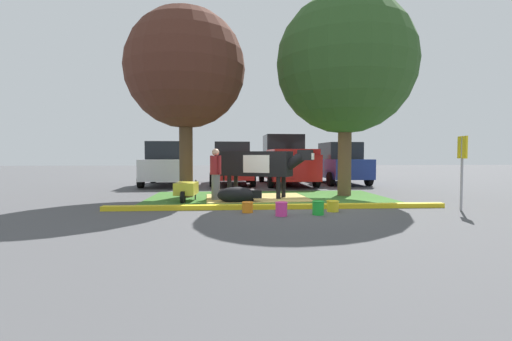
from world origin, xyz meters
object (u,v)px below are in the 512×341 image
Objects in this scene: person_handler at (216,173)px; bucket_orange at (248,207)px; parking_sign at (462,158)px; shade_tree_left at (185,69)px; bucket_yellow at (333,206)px; shade_tree_right at (346,65)px; sedan_blue at (340,164)px; wheelbarrow at (186,189)px; cow_holstein at (259,164)px; calf_lying at (237,195)px; bucket_green at (318,208)px; bucket_pink at (281,209)px; sedan_silver at (167,164)px; sedan_red at (232,164)px; pickup_truck_maroon at (286,161)px.

person_handler reaches higher than bucket_orange.
person_handler is at bearing 159.07° from parking_sign.
shade_tree_left is 6.61m from bucket_yellow.
shade_tree_right is 6.56m from sedan_blue.
shade_tree_right is 4.25× the size of wheelbarrow.
cow_holstein is 3.14m from bucket_orange.
wheelbarrow is at bearing 162.76° from calf_lying.
shade_tree_right reaches higher than bucket_green.
bucket_pink is at bearing -174.45° from parking_sign.
sedan_blue is (2.86, 8.74, 0.84)m from bucket_yellow.
bucket_green is (3.40, -2.67, -0.21)m from wheelbarrow.
bucket_green is at bearing -47.62° from person_handler.
shade_tree_left is 6.13m from sedan_silver.
sedan_red is (3.01, 0.32, 0.00)m from sedan_silver.
cow_holstein is (-2.99, -0.46, -3.38)m from shade_tree_right.
cow_holstein is at bearing -107.56° from pickup_truck_maroon.
sedan_silver is (-3.35, 8.31, 0.85)m from bucket_orange.
bucket_orange is at bearing -69.39° from person_handler.
bucket_green is at bearing -15.31° from bucket_orange.
cow_holstein reaches higher than bucket_pink.
bucket_yellow is at bearing 178.14° from parking_sign.
shade_tree_left reaches higher than cow_holstein.
parking_sign is at bearing -1.04° from bucket_orange.
parking_sign is at bearing -69.81° from pickup_truck_maroon.
bucket_orange is (-5.40, 0.10, -1.19)m from parking_sign.
calf_lying is at bearing 112.92° from bucket_pink.
calf_lying is 0.81× the size of wheelbarrow.
pickup_truck_maroon is (4.01, 6.22, 0.73)m from wheelbarrow.
sedan_blue is at bearing 70.03° from bucket_green.
shade_tree_left reaches higher than wheelbarrow.
bucket_orange is at bearing -105.00° from pickup_truck_maroon.
sedan_red reaches higher than bucket_yellow.
cow_holstein is 0.66× the size of sedan_blue.
shade_tree_left is at bearing -141.67° from sedan_blue.
wheelbarrow is 0.36× the size of sedan_blue.
shade_tree_left is 2.12× the size of cow_holstein.
bucket_green is at bearing -49.75° from calf_lying.
person_handler reaches higher than bucket_pink.
sedan_silver is 0.82× the size of pickup_truck_maroon.
sedan_silver is at bearing -178.67° from pickup_truck_maroon.
sedan_red is at bearing 98.69° from cow_holstein.
bucket_green is 0.07× the size of sedan_silver.
wheelbarrow is at bearing 141.81° from bucket_green.
bucket_pink is at bearing -173.65° from bucket_green.
bucket_pink is (-2.75, -3.95, -4.32)m from shade_tree_right.
cow_holstein is 5.76m from sedan_red.
bucket_pink is (2.51, -2.77, -0.22)m from wheelbarrow.
pickup_truck_maroon is (-1.25, 5.04, -3.37)m from shade_tree_right.
bucket_green is (-3.76, -0.35, -1.16)m from parking_sign.
bucket_yellow is 9.98m from sedan_silver.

